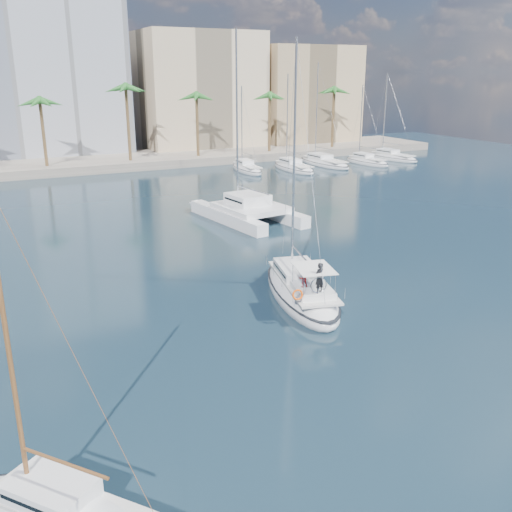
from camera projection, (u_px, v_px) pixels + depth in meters
ground at (288, 320)px, 32.43m from camera, size 160.00×160.00×0.00m
quay at (84, 163)px, 84.17m from camera, size 120.00×14.00×1.20m
building_beige at (199, 93)px, 98.29m from camera, size 20.00×14.00×20.00m
building_tan_right at (305, 97)px, 105.40m from camera, size 18.00×12.00×18.00m
palm_centre at (83, 97)px, 77.79m from camera, size 3.60×3.60×12.30m
palm_right at (298, 93)px, 92.24m from camera, size 3.60×3.60×12.30m
main_sloop at (301, 290)px, 35.48m from camera, size 6.14×11.44×16.21m
catamaran at (249, 208)px, 54.17m from camera, size 7.41×12.49×17.25m
seagull at (318, 299)px, 33.40m from camera, size 1.01×0.43×0.19m
moored_yacht_a at (247, 172)px, 80.94m from camera, size 3.37×9.52×11.90m
moored_yacht_b at (294, 170)px, 82.00m from camera, size 3.32×10.83×13.72m
moored_yacht_c at (324, 165)px, 86.47m from camera, size 3.98×12.33×15.54m
moored_yacht_d at (367, 164)px, 87.53m from camera, size 3.52×9.55×11.90m
moored_yacht_e at (392, 160)px, 92.00m from camera, size 4.61×11.11×13.72m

